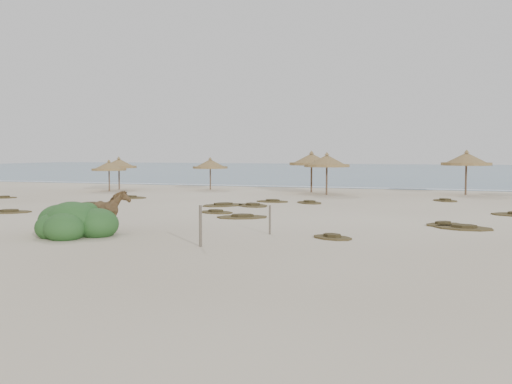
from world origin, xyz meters
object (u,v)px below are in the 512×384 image
palapa_0 (119,164)px  bush (73,223)px  horse (109,212)px  palapa_1 (109,167)px

palapa_0 → bush: bearing=-62.0°
palapa_0 → bush: 26.08m
horse → bush: bearing=63.0°
palapa_0 → horse: bearing=-59.2°
palapa_0 → horse: palapa_0 is taller
palapa_1 → bush: (11.84, -20.92, -1.44)m
horse → bush: (-0.69, -1.26, -0.30)m
palapa_1 → bush: 24.08m
horse → bush: horse is taller
bush → horse: bearing=61.1°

